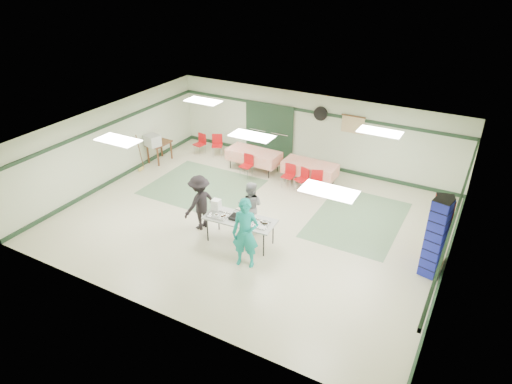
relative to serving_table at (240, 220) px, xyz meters
The scene contains 42 objects.
floor 1.45m from the serving_table, 103.93° to the left, with size 11.00×11.00×0.00m, color beige.
ceiling 2.35m from the serving_table, 103.93° to the left, with size 11.00×11.00×0.00m, color white.
wall_back 5.77m from the serving_table, 93.04° to the left, with size 11.00×11.00×0.00m, color beige.
wall_front 3.35m from the serving_table, 95.31° to the right, with size 11.00×11.00×0.00m, color beige.
wall_left 5.97m from the serving_table, 168.07° to the left, with size 9.00×9.00×0.00m, color beige.
wall_right 5.38m from the serving_table, 13.28° to the left, with size 9.00×9.00×0.00m, color beige.
trim_back 5.86m from the serving_table, 93.06° to the left, with size 11.00×0.06×0.10m, color #1C3421.
baseboard_back 5.74m from the serving_table, 93.06° to the left, with size 11.00×0.06×0.12m, color #1C3421.
trim_left 6.05m from the serving_table, 168.01° to the left, with size 9.00×0.06×0.10m, color #1C3421.
baseboard_left 5.94m from the serving_table, 168.01° to the left, with size 9.00×0.06×0.12m, color #1C3421.
trim_right 5.47m from the serving_table, 13.35° to the left, with size 9.00×0.06×0.10m, color #1C3421.
baseboard_right 5.35m from the serving_table, 13.35° to the left, with size 9.00×0.06×0.12m, color #1C3421.
green_patch_a 3.65m from the serving_table, 141.55° to the left, with size 3.50×3.00×0.01m, color gray.
green_patch_b 3.76m from the serving_table, 47.53° to the left, with size 2.50×3.50×0.01m, color gray.
double_door_left 6.20m from the serving_table, 113.84° to the left, with size 0.90×0.06×2.10m, color #989B98.
double_door_right 5.88m from the serving_table, 105.34° to the left, with size 0.90×0.06×2.10m, color #989B98.
door_frame 6.01m from the serving_table, 109.81° to the left, with size 2.00×0.03×2.15m, color #1C3421.
wall_fan 5.82m from the serving_table, 90.04° to the left, with size 0.50×0.50×0.10m, color black.
scroll_banner 5.90m from the serving_table, 78.08° to the left, with size 0.80×0.02×0.60m, color #D4B984.
serving_table is the anchor object (origin of this frame).
sheet_tray_right 0.56m from the serving_table, ahead, with size 0.57×0.43×0.02m, color silver.
sheet_tray_mid 0.15m from the serving_table, 102.65° to the left, with size 0.62×0.47×0.02m, color silver.
sheet_tray_left 0.62m from the serving_table, 165.83° to the right, with size 0.54×0.41×0.02m, color silver.
baking_pan 0.09m from the serving_table, 119.85° to the right, with size 0.49×0.31×0.08m, color black.
foam_box_stack 0.85m from the serving_table, behind, with size 0.23×0.21×0.32m, color white.
volunteer_teal 1.03m from the serving_table, 51.21° to the right, with size 0.69×0.45×1.90m, color teal.
volunteer_grey 0.73m from the serving_table, 96.61° to the left, with size 0.74×0.57×1.51m, color gray.
volunteer_dark 1.40m from the serving_table, behind, with size 1.08×0.62×1.67m, color black.
dining_table_a 4.27m from the serving_table, 86.45° to the left, with size 1.85×0.84×0.77m.
dining_table_b 4.68m from the serving_table, 114.45° to the left, with size 1.98×0.93×0.77m.
chair_a 3.70m from the serving_table, 85.87° to the left, with size 0.48×0.48×0.79m.
chair_b 3.70m from the serving_table, 93.81° to the left, with size 0.38×0.38×0.81m.
chair_c 3.77m from the serving_table, 78.25° to the left, with size 0.50×0.50×0.82m.
chair_d 4.14m from the serving_table, 116.99° to the left, with size 0.41×0.41×0.83m.
chair_loose_a 6.09m from the serving_table, 128.94° to the left, with size 0.54×0.54×0.86m.
chair_loose_b 6.37m from the serving_table, 134.56° to the left, with size 0.45×0.45×0.83m.
crate_stack_blue_a 4.97m from the serving_table, 12.42° to the left, with size 0.41×0.41×2.14m, color #1B23A2.
crate_stack_red 5.13m from the serving_table, 18.83° to the left, with size 0.42×0.42×1.93m, color maroon.
crate_stack_blue_b 5.05m from the serving_table, 16.40° to the left, with size 0.43×0.43×1.68m, color #1B23A2.
printer_table 6.34m from the serving_table, 149.39° to the left, with size 0.62×0.94×0.74m.
office_printer 6.18m from the serving_table, 151.98° to the left, with size 0.52×0.45×0.41m, color #ADAEA9.
broom 5.98m from the serving_table, 157.74° to the left, with size 0.03×0.03×1.39m, color brown.
Camera 1 is at (5.75, -10.23, 7.28)m, focal length 32.00 mm.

